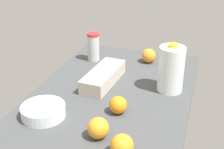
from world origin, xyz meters
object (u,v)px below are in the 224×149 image
orange_loose (122,145)px  orange_by_jug (98,128)px  orange_beside_bowl (149,56)px  milk_jug (171,69)px  orange_far_back (118,105)px  mixing_bowl (43,111)px  lemon_near_front (176,56)px  egg_carton (103,77)px  tumbler_cup (93,47)px

orange_loose → orange_by_jug: bearing=-121.6°
orange_beside_bowl → orange_loose: bearing=5.4°
milk_jug → orange_far_back: 34.23cm
mixing_bowl → lemon_near_front: bearing=148.3°
orange_far_back → orange_by_jug: (19.09, -2.24, 0.30)cm
milk_jug → orange_beside_bowl: bearing=-151.1°
orange_loose → orange_by_jug: same height
orange_beside_bowl → orange_by_jug: 78.01cm
orange_loose → mixing_bowl: bearing=-109.3°
orange_loose → lemon_near_front: (-89.64, 7.71, -0.24)cm
egg_carton → orange_beside_bowl: (-33.67, 16.87, 0.59)cm
orange_far_back → orange_by_jug: size_ratio=0.93×
orange_beside_bowl → orange_by_jug: bearing=-2.6°
egg_carton → orange_beside_bowl: size_ratio=3.98×
mixing_bowl → lemon_near_front: 89.26cm
milk_jug → mixing_bowl: bearing=-50.1°
orange_by_jug → egg_carton: bearing=-163.3°
egg_carton → tumbler_cup: size_ratio=1.97×
milk_jug → lemon_near_front: milk_jug is taller
orange_beside_bowl → orange_by_jug: orange_by_jug is taller
egg_carton → mixing_bowl: bearing=-16.1°
orange_far_back → orange_loose: bearing=19.6°
lemon_near_front → orange_by_jug: bearing=-13.2°
lemon_near_front → orange_beside_bowl: (4.58, -15.74, 0.22)cm
egg_carton → lemon_near_front: 50.26cm
orange_beside_bowl → lemon_near_front: bearing=106.2°
orange_far_back → lemon_near_front: bearing=165.0°
tumbler_cup → orange_beside_bowl: 33.57cm
egg_carton → orange_loose: bearing=30.5°
milk_jug → orange_loose: (54.06, -9.09, -7.35)cm
mixing_bowl → tumbler_cup: (-64.50, -1.41, 5.94)cm
orange_far_back → egg_carton: bearing=-148.3°
orange_by_jug → milk_jug: bearing=156.2°
milk_jug → orange_loose: size_ratio=2.93×
lemon_near_front → orange_far_back: (63.41, -17.05, -0.02)cm
egg_carton → lemon_near_front: (-38.25, 32.61, 0.37)cm
lemon_near_front → orange_far_back: bearing=-15.0°
mixing_bowl → tumbler_cup: 64.79cm
lemon_near_front → orange_by_jug: 84.73cm
mixing_bowl → orange_loose: bearing=70.7°
mixing_bowl → tumbler_cup: size_ratio=1.13×
orange_loose → orange_far_back: 27.84cm
mixing_bowl → egg_carton: 40.31cm
orange_loose → orange_far_back: orange_loose is taller
lemon_near_front → orange_far_back: size_ratio=1.01×
orange_beside_bowl → egg_carton: bearing=-26.6°
lemon_near_front → orange_by_jug: (82.51, -19.29, 0.28)cm
orange_beside_bowl → orange_far_back: bearing=-1.3°
mixing_bowl → egg_carton: (-37.67, 14.31, 1.03)cm
orange_loose → lemon_near_front: 89.98cm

